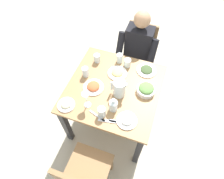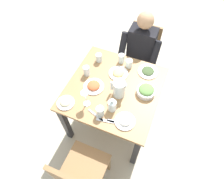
{
  "view_description": "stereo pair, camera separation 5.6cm",
  "coord_description": "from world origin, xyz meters",
  "px_view_note": "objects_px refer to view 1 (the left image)",
  "views": [
    {
      "loc": [
        -0.37,
        1.1,
        2.38
      ],
      "look_at": [
        0.0,
        0.04,
        0.76
      ],
      "focal_mm": 31.13,
      "sensor_mm": 36.0,
      "label": 1
    },
    {
      "loc": [
        -0.42,
        1.08,
        2.38
      ],
      "look_at": [
        0.0,
        0.04,
        0.76
      ],
      "focal_mm": 31.13,
      "sensor_mm": 36.0,
      "label": 2
    }
  ],
  "objects_px": {
    "dining_table": "(114,94)",
    "chair_near": "(139,51)",
    "diner_near": "(136,54)",
    "water_glass_by_pitcher": "(85,72)",
    "salad_bowl": "(146,89)",
    "water_glass_near_left": "(120,58)",
    "chair_far": "(84,176)",
    "water_pitcher": "(119,88)",
    "plate_fries": "(117,73)",
    "water_glass_near_right": "(102,112)",
    "water_glass_far_left": "(127,63)",
    "plate_beans": "(66,104)",
    "plate_yoghurt": "(127,120)",
    "wine_glass": "(86,97)",
    "oil_carafe": "(113,106)",
    "water_glass_far_right": "(97,58)",
    "plate_rice_curry": "(93,87)",
    "plate_dolmas": "(147,70)"
  },
  "relations": [
    {
      "from": "chair_near",
      "to": "salad_bowl",
      "type": "height_order",
      "value": "chair_near"
    },
    {
      "from": "water_glass_by_pitcher",
      "to": "plate_rice_curry",
      "type": "bearing_deg",
      "value": 138.02
    },
    {
      "from": "plate_dolmas",
      "to": "plate_yoghurt",
      "type": "bearing_deg",
      "value": 87.69
    },
    {
      "from": "diner_near",
      "to": "salad_bowl",
      "type": "relative_size",
      "value": 6.23
    },
    {
      "from": "plate_dolmas",
      "to": "oil_carafe",
      "type": "height_order",
      "value": "oil_carafe"
    },
    {
      "from": "plate_fries",
      "to": "water_glass_near_right",
      "type": "bearing_deg",
      "value": 92.96
    },
    {
      "from": "plate_yoghurt",
      "to": "water_glass_near_right",
      "type": "height_order",
      "value": "water_glass_near_right"
    },
    {
      "from": "plate_beans",
      "to": "water_glass_near_left",
      "type": "xyz_separation_m",
      "value": [
        -0.31,
        -0.72,
        0.04
      ]
    },
    {
      "from": "plate_dolmas",
      "to": "wine_glass",
      "type": "height_order",
      "value": "wine_glass"
    },
    {
      "from": "plate_yoghurt",
      "to": "plate_dolmas",
      "type": "bearing_deg",
      "value": -92.31
    },
    {
      "from": "water_glass_by_pitcher",
      "to": "oil_carafe",
      "type": "xyz_separation_m",
      "value": [
        -0.41,
        0.29,
        -0.0
      ]
    },
    {
      "from": "water_pitcher",
      "to": "plate_yoghurt",
      "type": "distance_m",
      "value": 0.32
    },
    {
      "from": "salad_bowl",
      "to": "water_glass_by_pitcher",
      "type": "bearing_deg",
      "value": 0.58
    },
    {
      "from": "water_glass_near_right",
      "to": "wine_glass",
      "type": "xyz_separation_m",
      "value": [
        0.17,
        -0.05,
        0.09
      ]
    },
    {
      "from": "water_pitcher",
      "to": "water_glass_near_right",
      "type": "distance_m",
      "value": 0.29
    },
    {
      "from": "salad_bowl",
      "to": "water_glass_near_left",
      "type": "bearing_deg",
      "value": -38.55
    },
    {
      "from": "water_pitcher",
      "to": "wine_glass",
      "type": "xyz_separation_m",
      "value": [
        0.25,
        0.22,
        0.05
      ]
    },
    {
      "from": "plate_fries",
      "to": "chair_near",
      "type": "bearing_deg",
      "value": -97.95
    },
    {
      "from": "salad_bowl",
      "to": "water_glass_far_left",
      "type": "relative_size",
      "value": 2.0
    },
    {
      "from": "plate_fries",
      "to": "plate_dolmas",
      "type": "relative_size",
      "value": 0.97
    },
    {
      "from": "plate_beans",
      "to": "oil_carafe",
      "type": "xyz_separation_m",
      "value": [
        -0.44,
        -0.11,
        0.04
      ]
    },
    {
      "from": "water_glass_far_right",
      "to": "plate_beans",
      "type": "bearing_deg",
      "value": 83.99
    },
    {
      "from": "plate_fries",
      "to": "water_glass_near_left",
      "type": "bearing_deg",
      "value": -79.14
    },
    {
      "from": "plate_yoghurt",
      "to": "water_glass_by_pitcher",
      "type": "bearing_deg",
      "value": -32.85
    },
    {
      "from": "plate_rice_curry",
      "to": "water_glass_far_right",
      "type": "height_order",
      "value": "water_glass_far_right"
    },
    {
      "from": "plate_rice_curry",
      "to": "water_glass_near_right",
      "type": "height_order",
      "value": "water_glass_near_right"
    },
    {
      "from": "chair_near",
      "to": "chair_far",
      "type": "xyz_separation_m",
      "value": [
        0.06,
        1.7,
        0.0
      ]
    },
    {
      "from": "diner_near",
      "to": "water_glass_by_pitcher",
      "type": "distance_m",
      "value": 0.74
    },
    {
      "from": "diner_near",
      "to": "water_glass_near_left",
      "type": "height_order",
      "value": "diner_near"
    },
    {
      "from": "plate_fries",
      "to": "water_glass_far_left",
      "type": "height_order",
      "value": "water_glass_far_left"
    },
    {
      "from": "water_glass_far_left",
      "to": "plate_beans",
      "type": "bearing_deg",
      "value": 59.26
    },
    {
      "from": "diner_near",
      "to": "water_glass_far_left",
      "type": "distance_m",
      "value": 0.35
    },
    {
      "from": "chair_near",
      "to": "salad_bowl",
      "type": "xyz_separation_m",
      "value": [
        -0.25,
        0.79,
        0.29
      ]
    },
    {
      "from": "chair_far",
      "to": "water_pitcher",
      "type": "height_order",
      "value": "water_pitcher"
    },
    {
      "from": "chair_far",
      "to": "plate_beans",
      "type": "xyz_separation_m",
      "value": [
        0.38,
        -0.5,
        0.26
      ]
    },
    {
      "from": "diner_near",
      "to": "oil_carafe",
      "type": "bearing_deg",
      "value": 90.67
    },
    {
      "from": "chair_far",
      "to": "plate_rice_curry",
      "type": "bearing_deg",
      "value": -75.06
    },
    {
      "from": "plate_beans",
      "to": "water_glass_far_right",
      "type": "relative_size",
      "value": 1.77
    },
    {
      "from": "chair_far",
      "to": "diner_near",
      "type": "distance_m",
      "value": 1.51
    },
    {
      "from": "water_glass_by_pitcher",
      "to": "wine_glass",
      "type": "xyz_separation_m",
      "value": [
        -0.16,
        0.33,
        0.08
      ]
    },
    {
      "from": "plate_yoghurt",
      "to": "wine_glass",
      "type": "xyz_separation_m",
      "value": [
        0.41,
        -0.04,
        0.12
      ]
    },
    {
      "from": "plate_yoghurt",
      "to": "water_glass_near_left",
      "type": "bearing_deg",
      "value": -66.52
    },
    {
      "from": "dining_table",
      "to": "water_glass_near_left",
      "type": "xyz_separation_m",
      "value": [
        0.06,
        -0.36,
        0.17
      ]
    },
    {
      "from": "salad_bowl",
      "to": "water_glass_far_left",
      "type": "distance_m",
      "value": 0.39
    },
    {
      "from": "water_pitcher",
      "to": "plate_dolmas",
      "type": "xyz_separation_m",
      "value": [
        -0.19,
        -0.39,
        -0.08
      ]
    },
    {
      "from": "dining_table",
      "to": "chair_near",
      "type": "xyz_separation_m",
      "value": [
        -0.07,
        -0.85,
        -0.13
      ]
    },
    {
      "from": "salad_bowl",
      "to": "dining_table",
      "type": "bearing_deg",
      "value": 10.26
    },
    {
      "from": "water_glass_near_left",
      "to": "water_glass_by_pitcher",
      "type": "relative_size",
      "value": 0.98
    },
    {
      "from": "plate_beans",
      "to": "oil_carafe",
      "type": "bearing_deg",
      "value": -165.52
    },
    {
      "from": "water_glass_near_right",
      "to": "oil_carafe",
      "type": "bearing_deg",
      "value": -128.52
    }
  ]
}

